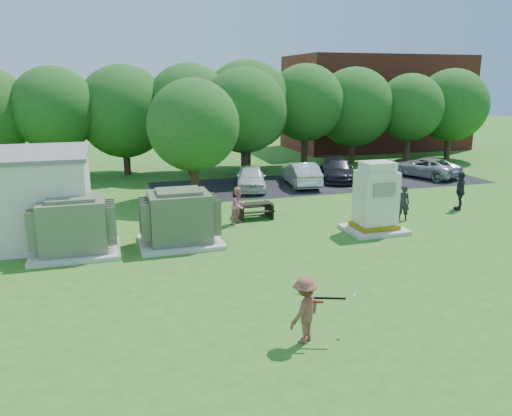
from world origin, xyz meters
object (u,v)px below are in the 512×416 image
object	(u,v)px
person_by_generator	(403,203)
car_white	(251,178)
generator_cabinet	(376,201)
person_at_picnic	(238,205)
picnic_table	(255,209)
batter	(305,310)
car_silver_b	(424,167)
person_walking_right	(460,191)
transformer_left	(74,227)
car_silver_a	(301,174)
car_dark	(337,170)
transformer_right	(180,219)

from	to	relation	value
person_by_generator	car_white	xyz separation A→B (m)	(-4.56, 7.99, -0.11)
generator_cabinet	person_at_picnic	distance (m)	5.65
picnic_table	batter	xyz separation A→B (m)	(-1.99, -10.72, 0.38)
car_silver_b	person_walking_right	bearing A→B (deg)	44.05
transformer_left	person_at_picnic	xyz separation A→B (m)	(6.47, 1.99, -0.17)
car_silver_b	person_by_generator	bearing A→B (deg)	28.42
car_silver_a	car_dark	size ratio (longest dim) A/B	0.94
person_by_generator	car_dark	bearing A→B (deg)	-74.76
car_white	person_at_picnic	bearing A→B (deg)	-95.66
picnic_table	batter	distance (m)	10.91
car_silver_a	generator_cabinet	bearing A→B (deg)	94.06
car_white	person_by_generator	bearing A→B (deg)	-45.38
batter	car_dark	world-z (taller)	batter
generator_cabinet	person_at_picnic	bearing A→B (deg)	152.00
person_at_picnic	car_silver_a	world-z (taller)	person_at_picnic
car_white	car_silver_b	world-z (taller)	car_white
transformer_left	generator_cabinet	bearing A→B (deg)	-3.27
car_white	car_silver_a	distance (m)	3.08
transformer_left	car_silver_b	xyz separation A→B (m)	(20.39, 8.92, -0.35)
picnic_table	car_silver_a	world-z (taller)	car_silver_a
person_at_picnic	car_silver_a	bearing A→B (deg)	11.33
batter	car_white	bearing A→B (deg)	-138.07
generator_cabinet	picnic_table	bearing A→B (deg)	140.31
car_silver_b	car_white	bearing A→B (deg)	-19.86
person_at_picnic	car_dark	world-z (taller)	person_at_picnic
transformer_right	person_by_generator	distance (m)	9.76
picnic_table	person_walking_right	world-z (taller)	person_walking_right
transformer_right	person_by_generator	xyz separation A→B (m)	(9.75, 0.45, -0.19)
transformer_right	person_at_picnic	world-z (taller)	transformer_right
person_by_generator	batter	bearing A→B (deg)	69.37
person_at_picnic	person_walking_right	bearing A→B (deg)	-42.90
batter	person_at_picnic	world-z (taller)	person_at_picnic
batter	car_silver_a	world-z (taller)	batter
car_silver_a	car_silver_b	xyz separation A→B (m)	(8.42, 0.28, -0.07)
person_walking_right	car_dark	size ratio (longest dim) A/B	0.41
person_by_generator	car_dark	size ratio (longest dim) A/B	0.35
car_white	picnic_table	bearing A→B (deg)	-89.65
transformer_left	generator_cabinet	distance (m)	11.47
person_by_generator	person_walking_right	bearing A→B (deg)	-143.93
transformer_left	car_dark	distance (m)	17.51
person_by_generator	car_silver_a	size ratio (longest dim) A/B	0.37
transformer_right	car_white	distance (m)	9.91
generator_cabinet	car_dark	size ratio (longest dim) A/B	0.64
transformer_left	transformer_right	xyz separation A→B (m)	(3.70, 0.00, 0.00)
transformer_right	car_silver_b	world-z (taller)	transformer_right
transformer_right	person_walking_right	bearing A→B (deg)	5.53
transformer_left	transformer_right	world-z (taller)	same
car_white	car_dark	distance (m)	5.89
person_walking_right	car_silver_a	bearing A→B (deg)	-109.95
person_walking_right	person_by_generator	bearing A→B (deg)	-41.35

